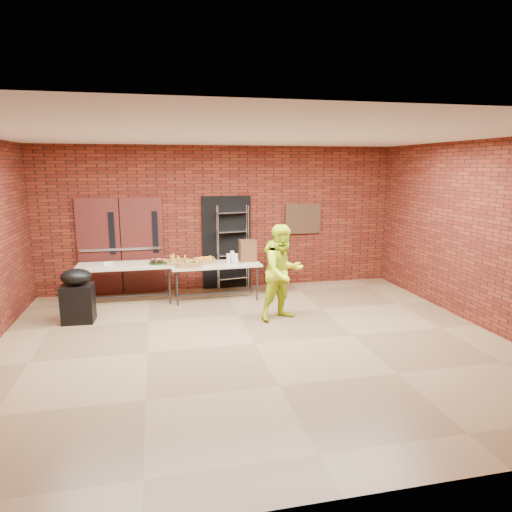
# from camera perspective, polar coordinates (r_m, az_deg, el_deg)

# --- Properties ---
(room) EXTENTS (8.08, 7.08, 3.28)m
(room) POSITION_cam_1_polar(r_m,az_deg,el_deg) (6.88, -0.14, 1.55)
(room) COLOR brown
(room) RESTS_ON ground
(double_doors) EXTENTS (1.78, 0.12, 2.10)m
(double_doors) POSITION_cam_1_polar(r_m,az_deg,el_deg) (10.24, -16.49, 1.17)
(double_doors) COLOR #451613
(double_doors) RESTS_ON room
(dark_doorway) EXTENTS (1.10, 0.06, 2.10)m
(dark_doorway) POSITION_cam_1_polar(r_m,az_deg,el_deg) (10.35, -3.70, 1.69)
(dark_doorway) COLOR black
(dark_doorway) RESTS_ON room
(bronze_plaque) EXTENTS (0.85, 0.04, 0.70)m
(bronze_plaque) POSITION_cam_1_polar(r_m,az_deg,el_deg) (10.69, 5.89, 4.66)
(bronze_plaque) COLOR #382516
(bronze_plaque) RESTS_ON room
(wire_rack) EXTENTS (0.73, 0.35, 1.90)m
(wire_rack) POSITION_cam_1_polar(r_m,az_deg,el_deg) (10.25, -2.91, 1.05)
(wire_rack) COLOR #B7B6BD
(wire_rack) RESTS_ON room
(table_left) EXTENTS (1.93, 0.81, 0.79)m
(table_left) POSITION_cam_1_polar(r_m,az_deg,el_deg) (9.62, -15.99, -1.42)
(table_left) COLOR #BEAB91
(table_left) RESTS_ON room
(table_right) EXTENTS (1.87, 0.83, 0.76)m
(table_right) POSITION_cam_1_polar(r_m,az_deg,el_deg) (9.54, -5.07, -1.33)
(table_right) COLOR #BEAB91
(table_right) RESTS_ON room
(basket_bananas) EXTENTS (0.47, 0.36, 0.15)m
(basket_bananas) POSITION_cam_1_polar(r_m,az_deg,el_deg) (9.41, -9.68, -0.82)
(basket_bananas) COLOR olive
(basket_bananas) RESTS_ON table_right
(basket_oranges) EXTENTS (0.44, 0.34, 0.14)m
(basket_oranges) POSITION_cam_1_polar(r_m,az_deg,el_deg) (9.56, -6.48, -0.58)
(basket_oranges) COLOR olive
(basket_oranges) RESTS_ON table_right
(basket_apples) EXTENTS (0.45, 0.35, 0.14)m
(basket_apples) POSITION_cam_1_polar(r_m,az_deg,el_deg) (9.27, -8.29, -0.98)
(basket_apples) COLOR olive
(basket_apples) RESTS_ON table_right
(muffin_tray) EXTENTS (0.39, 0.39, 0.10)m
(muffin_tray) POSITION_cam_1_polar(r_m,az_deg,el_deg) (9.54, -12.14, -0.66)
(muffin_tray) COLOR #144B14
(muffin_tray) RESTS_ON table_left
(napkin_box) EXTENTS (0.18, 0.12, 0.06)m
(napkin_box) POSITION_cam_1_polar(r_m,az_deg,el_deg) (9.68, -17.95, -0.88)
(napkin_box) COLOR silver
(napkin_box) RESTS_ON table_left
(coffee_dispenser) EXTENTS (0.34, 0.31, 0.45)m
(coffee_dispenser) POSITION_cam_1_polar(r_m,az_deg,el_deg) (9.73, -1.06, 0.69)
(coffee_dispenser) COLOR #53361C
(coffee_dispenser) RESTS_ON table_right
(cup_stack_front) EXTENTS (0.07, 0.07, 0.22)m
(cup_stack_front) POSITION_cam_1_polar(r_m,az_deg,el_deg) (9.42, -3.47, -0.38)
(cup_stack_front) COLOR silver
(cup_stack_front) RESTS_ON table_right
(cup_stack_mid) EXTENTS (0.08, 0.08, 0.23)m
(cup_stack_mid) POSITION_cam_1_polar(r_m,az_deg,el_deg) (9.37, -2.53, -0.40)
(cup_stack_mid) COLOR silver
(cup_stack_mid) RESTS_ON table_right
(cup_stack_back) EXTENTS (0.08, 0.08, 0.25)m
(cup_stack_back) POSITION_cam_1_polar(r_m,az_deg,el_deg) (9.56, -2.99, -0.12)
(cup_stack_back) COLOR silver
(cup_stack_back) RESTS_ON table_right
(covered_grill) EXTENTS (0.56, 0.47, 0.98)m
(covered_grill) POSITION_cam_1_polar(r_m,az_deg,el_deg) (8.74, -21.41, -4.62)
(covered_grill) COLOR black
(covered_grill) RESTS_ON room
(volunteer_woman) EXTENTS (0.61, 0.47, 1.49)m
(volunteer_woman) POSITION_cam_1_polar(r_m,az_deg,el_deg) (9.87, 2.54, -0.57)
(volunteer_woman) COLOR #B2CD16
(volunteer_woman) RESTS_ON room
(volunteer_man) EXTENTS (1.02, 0.91, 1.74)m
(volunteer_man) POSITION_cam_1_polar(r_m,az_deg,el_deg) (8.23, 3.40, -2.07)
(volunteer_man) COLOR #B2CD16
(volunteer_man) RESTS_ON room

